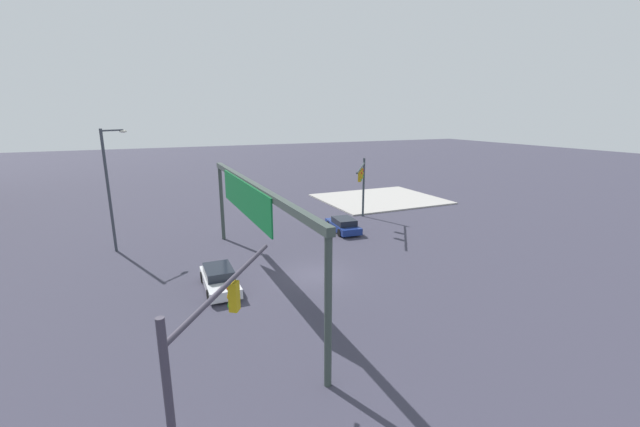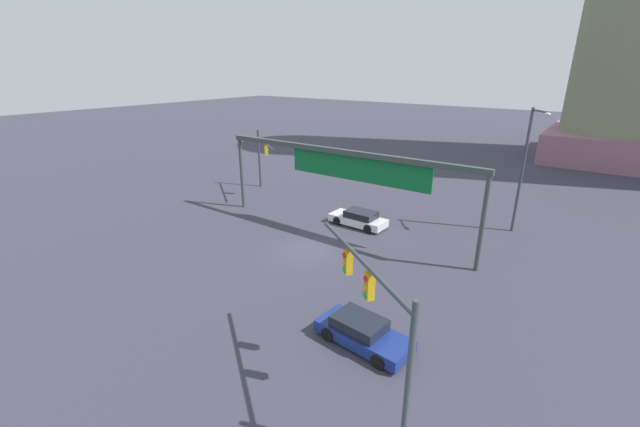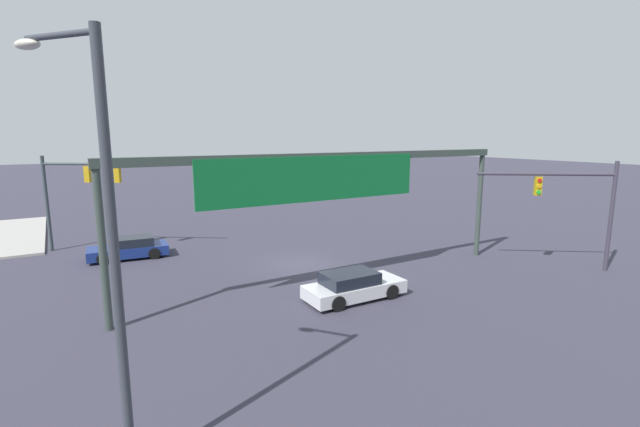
# 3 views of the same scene
# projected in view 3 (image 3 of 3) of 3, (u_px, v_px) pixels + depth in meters

# --- Properties ---
(ground_plane) EXTENTS (216.69, 216.69, 0.00)m
(ground_plane) POSITION_uv_depth(u_px,v_px,m) (300.00, 264.00, 24.04)
(ground_plane) COLOR #383646
(traffic_signal_near_corner) EXTENTS (5.81, 4.17, 5.76)m
(traffic_signal_near_corner) POSITION_uv_depth(u_px,v_px,m) (78.00, 184.00, 26.05)
(traffic_signal_near_corner) COLOR #343E44
(traffic_signal_near_corner) RESTS_ON ground
(traffic_signal_opposite_side) EXTENTS (5.65, 4.11, 5.67)m
(traffic_signal_opposite_side) POSITION_uv_depth(u_px,v_px,m) (576.00, 197.00, 22.45)
(traffic_signal_opposite_side) COLOR #3A3544
(traffic_signal_opposite_side) RESTS_ON ground
(streetlamp_curved_arm) EXTENTS (1.45, 1.78, 8.87)m
(streetlamp_curved_arm) POSITION_uv_depth(u_px,v_px,m) (105.00, 236.00, 8.38)
(streetlamp_curved_arm) COLOR #393D47
(streetlamp_curved_arm) RESTS_ON ground
(overhead_sign_gantry) EXTENTS (20.01, 0.43, 6.17)m
(overhead_sign_gantry) POSITION_uv_depth(u_px,v_px,m) (330.00, 176.00, 19.80)
(overhead_sign_gantry) COLOR #37433E
(overhead_sign_gantry) RESTS_ON ground
(sedan_car_approaching) EXTENTS (4.39, 2.16, 1.21)m
(sedan_car_approaching) POSITION_uv_depth(u_px,v_px,m) (129.00, 248.00, 25.23)
(sedan_car_approaching) COLOR navy
(sedan_car_approaching) RESTS_ON ground
(sedan_car_waiting_far) EXTENTS (4.42, 1.90, 1.21)m
(sedan_car_waiting_far) POSITION_uv_depth(u_px,v_px,m) (353.00, 286.00, 18.89)
(sedan_car_waiting_far) COLOR silver
(sedan_car_waiting_far) RESTS_ON ground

